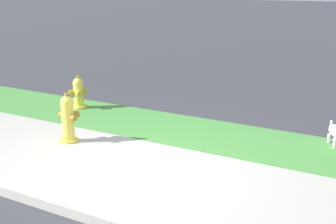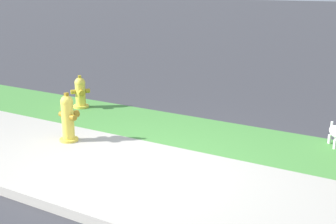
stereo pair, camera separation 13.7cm
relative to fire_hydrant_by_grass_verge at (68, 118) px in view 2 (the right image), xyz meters
name	(u,v)px [view 2 (the right image)]	position (x,y,z in m)	size (l,w,h in m)	color
ground_plane	(129,173)	(1.60, -0.57, -0.39)	(120.00, 120.00, 0.00)	#38383D
sidewalk_pavement	(129,173)	(1.60, -0.57, -0.39)	(18.00, 2.40, 0.01)	#ADA89E
grass_verge	(199,133)	(1.60, 1.47, -0.39)	(18.00, 1.67, 0.01)	#47893D
street_curb	(61,207)	(1.60, -1.85, -0.33)	(18.00, 0.16, 0.12)	#ADA89E
fire_hydrant_by_grass_verge	(68,118)	(0.00, 0.00, 0.00)	(0.38, 0.36, 0.81)	yellow
fire_hydrant_at_driveway	(80,92)	(-1.26, 1.70, -0.07)	(0.36, 0.36, 0.67)	yellow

